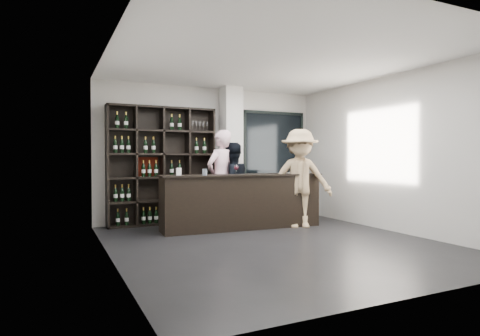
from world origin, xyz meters
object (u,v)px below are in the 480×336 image
taster_black (232,184)px  customer (300,178)px  wine_shelf (162,166)px  tasting_counter (242,201)px  taster_pink (221,178)px

taster_black → customer: customer is taller
wine_shelf → tasting_counter: size_ratio=0.76×
wine_shelf → tasting_counter: wine_shelf is taller
taster_pink → taster_black: (0.23, 0.00, -0.12)m
taster_pink → customer: 1.56m
taster_black → tasting_counter: bearing=82.1°
tasting_counter → customer: 1.22m
wine_shelf → taster_black: size_ratio=1.44×
wine_shelf → tasting_counter: bearing=-42.3°
customer → taster_pink: bearing=173.8°
tasting_counter → taster_black: taster_black is taller
taster_black → customer: bearing=132.4°
taster_pink → taster_black: 0.26m
wine_shelf → taster_black: bearing=-30.2°
taster_pink → taster_black: size_ratio=1.15×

